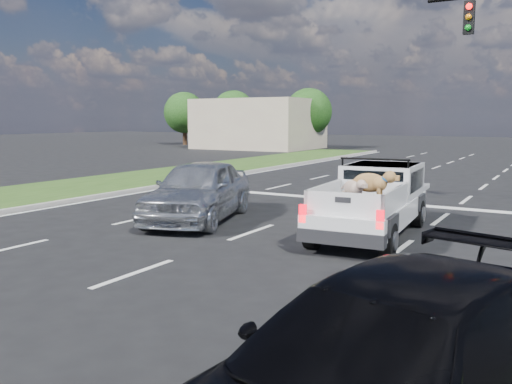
# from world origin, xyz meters

# --- Properties ---
(ground) EXTENTS (160.00, 160.00, 0.00)m
(ground) POSITION_xyz_m (0.00, 0.00, 0.00)
(ground) COLOR black
(ground) RESTS_ON ground
(road_markings) EXTENTS (17.75, 60.00, 0.01)m
(road_markings) POSITION_xyz_m (0.00, 6.56, 0.01)
(road_markings) COLOR silver
(road_markings) RESTS_ON ground
(grass_median_left) EXTENTS (5.00, 60.00, 0.10)m
(grass_median_left) POSITION_xyz_m (-11.50, 6.00, 0.05)
(grass_median_left) COLOR #274816
(grass_median_left) RESTS_ON ground
(curb_left) EXTENTS (0.15, 60.00, 0.14)m
(curb_left) POSITION_xyz_m (-9.05, 6.00, 0.07)
(curb_left) COLOR #A09B92
(curb_left) RESTS_ON ground
(building_left) EXTENTS (10.00, 8.00, 4.40)m
(building_left) POSITION_xyz_m (-20.00, 36.00, 2.20)
(building_left) COLOR #BCB18F
(building_left) RESTS_ON ground
(tree_far_a) EXTENTS (4.20, 4.20, 5.40)m
(tree_far_a) POSITION_xyz_m (-30.00, 38.00, 3.29)
(tree_far_a) COLOR #332114
(tree_far_a) RESTS_ON ground
(tree_far_b) EXTENTS (4.20, 4.20, 5.40)m
(tree_far_b) POSITION_xyz_m (-24.00, 38.00, 3.29)
(tree_far_b) COLOR #332114
(tree_far_b) RESTS_ON ground
(tree_far_c) EXTENTS (4.20, 4.20, 5.40)m
(tree_far_c) POSITION_xyz_m (-16.00, 38.00, 3.29)
(tree_far_c) COLOR #332114
(tree_far_c) RESTS_ON ground
(pickup_truck) EXTENTS (2.07, 4.85, 1.78)m
(pickup_truck) POSITION_xyz_m (0.81, 5.17, 0.82)
(pickup_truck) COLOR black
(pickup_truck) RESTS_ON ground
(silver_sedan) EXTENTS (3.17, 5.06, 1.61)m
(silver_sedan) POSITION_xyz_m (-3.75, 4.63, 0.80)
(silver_sedan) COLOR silver
(silver_sedan) RESTS_ON ground
(black_coupe) EXTENTS (3.15, 5.38, 1.47)m
(black_coupe) POSITION_xyz_m (3.60, -3.00, 0.73)
(black_coupe) COLOR black
(black_coupe) RESTS_ON ground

